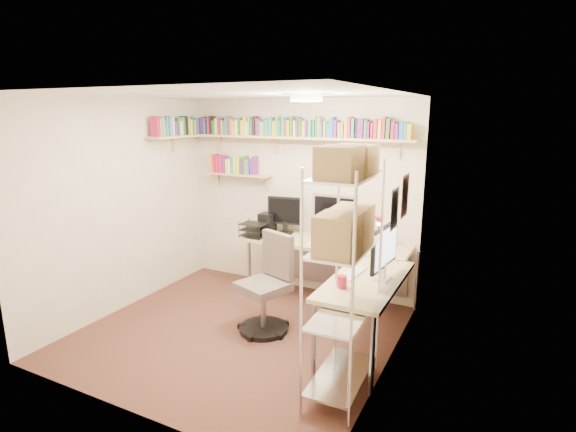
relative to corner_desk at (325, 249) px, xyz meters
The scene contains 6 objects.
ground 1.36m from the corner_desk, 124.13° to the right, with size 3.20×3.20×0.00m, color #42241C.
room_shell 1.36m from the corner_desk, 123.97° to the right, with size 3.24×3.04×2.52m.
wall_shelves 1.69m from the corner_desk, 160.83° to the left, with size 3.12×1.09×0.80m.
corner_desk is the anchor object (origin of this frame).
office_chair 0.86m from the corner_desk, 117.79° to the right, with size 0.61×0.61×1.07m.
wire_rack 1.77m from the corner_desk, 62.69° to the right, with size 0.44×0.86×2.10m.
Camera 1 is at (2.49, -3.74, 2.34)m, focal length 28.00 mm.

